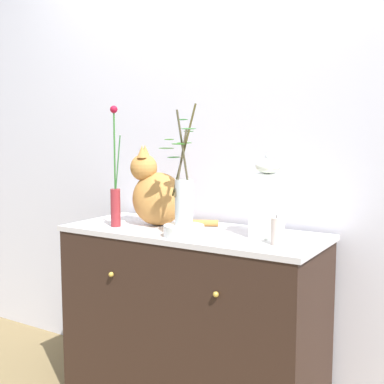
# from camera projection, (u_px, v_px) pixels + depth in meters

# --- Properties ---
(wall_back) EXTENTS (4.40, 0.08, 2.60)m
(wall_back) POSITION_uv_depth(u_px,v_px,m) (226.00, 138.00, 2.60)
(wall_back) COLOR silver
(wall_back) RESTS_ON ground_plane
(sideboard) EXTENTS (1.24, 0.53, 0.87)m
(sideboard) POSITION_uv_depth(u_px,v_px,m) (192.00, 319.00, 2.42)
(sideboard) COLOR black
(sideboard) RESTS_ON ground_plane
(cat_sitting) EXTENTS (0.43, 0.28, 0.39)m
(cat_sitting) POSITION_uv_depth(u_px,v_px,m) (156.00, 193.00, 2.47)
(cat_sitting) COLOR #B97D3D
(cat_sitting) RESTS_ON sideboard
(vase_slim_green) EXTENTS (0.06, 0.05, 0.58)m
(vase_slim_green) POSITION_uv_depth(u_px,v_px,m) (115.00, 195.00, 2.45)
(vase_slim_green) COLOR maroon
(vase_slim_green) RESTS_ON sideboard
(bowl_porcelain) EXTENTS (0.18, 0.18, 0.05)m
(bowl_porcelain) POSITION_uv_depth(u_px,v_px,m) (184.00, 231.00, 2.22)
(bowl_porcelain) COLOR white
(bowl_porcelain) RESTS_ON sideboard
(vase_glass_clear) EXTENTS (0.20, 0.19, 0.53)m
(vase_glass_clear) POSITION_uv_depth(u_px,v_px,m) (183.00, 194.00, 2.20)
(vase_glass_clear) COLOR silver
(vase_glass_clear) RESTS_ON bowl_porcelain
(jar_lidded_porcelain) EXTENTS (0.12, 0.12, 0.37)m
(jar_lidded_porcelain) POSITION_uv_depth(u_px,v_px,m) (267.00, 199.00, 2.19)
(jar_lidded_porcelain) COLOR white
(jar_lidded_porcelain) RESTS_ON sideboard
(candle_pillar) EXTENTS (0.04, 0.04, 0.12)m
(candle_pillar) POSITION_uv_depth(u_px,v_px,m) (276.00, 232.00, 2.05)
(candle_pillar) COLOR beige
(candle_pillar) RESTS_ON sideboard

